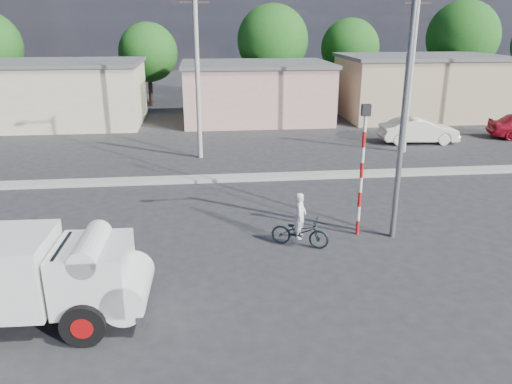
{
  "coord_description": "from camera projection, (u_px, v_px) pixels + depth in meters",
  "views": [
    {
      "loc": [
        -1.83,
        -13.39,
        6.81
      ],
      "look_at": [
        -0.11,
        2.45,
        1.3
      ],
      "focal_mm": 35.0,
      "sensor_mm": 36.0,
      "label": 1
    }
  ],
  "objects": [
    {
      "name": "ground_plane",
      "position": [
        269.0,
        259.0,
        14.99
      ],
      "size": [
        120.0,
        120.0,
        0.0
      ],
      "primitive_type": "plane",
      "color": "#28282B",
      "rests_on": "ground"
    },
    {
      "name": "truck",
      "position": [
        28.0,
        276.0,
        11.44
      ],
      "size": [
        5.48,
        2.32,
        2.24
      ],
      "rotation": [
        0.0,
        0.0,
        -0.03
      ],
      "color": "black",
      "rests_on": "ground"
    },
    {
      "name": "building_row",
      "position": [
        243.0,
        90.0,
        35.08
      ],
      "size": [
        37.8,
        7.3,
        4.44
      ],
      "color": "beige",
      "rests_on": "ground"
    },
    {
      "name": "traffic_pole",
      "position": [
        362.0,
        160.0,
        15.88
      ],
      "size": [
        0.28,
        0.18,
        4.36
      ],
      "color": "red",
      "rests_on": "ground"
    },
    {
      "name": "utility_poles",
      "position": [
        302.0,
        77.0,
        25.27
      ],
      "size": [
        35.4,
        0.24,
        8.0
      ],
      "color": "#99968E",
      "rests_on": "ground"
    },
    {
      "name": "median",
      "position": [
        245.0,
        178.0,
        22.48
      ],
      "size": [
        40.0,
        0.8,
        0.16
      ],
      "primitive_type": "cube",
      "color": "#99968E",
      "rests_on": "ground"
    },
    {
      "name": "car_cream",
      "position": [
        419.0,
        131.0,
        28.95
      ],
      "size": [
        4.5,
        1.79,
        1.46
      ],
      "primitive_type": "imported",
      "rotation": [
        0.0,
        0.0,
        1.51
      ],
      "color": "white",
      "rests_on": "ground"
    },
    {
      "name": "streetlight",
      "position": [
        402.0,
        85.0,
        14.92
      ],
      "size": [
        2.34,
        0.22,
        9.0
      ],
      "color": "slate",
      "rests_on": "ground"
    },
    {
      "name": "cyclist",
      "position": [
        300.0,
        224.0,
        15.63
      ],
      "size": [
        0.54,
        0.64,
        1.48
      ],
      "primitive_type": "imported",
      "rotation": [
        0.0,
        0.0,
        1.16
      ],
      "color": "white",
      "rests_on": "ground"
    },
    {
      "name": "tree_row",
      "position": [
        313.0,
        44.0,
        40.94
      ],
      "size": [
        51.24,
        7.43,
        8.42
      ],
      "color": "#38281E",
      "rests_on": "ground"
    },
    {
      "name": "bicycle",
      "position": [
        300.0,
        232.0,
        15.71
      ],
      "size": [
        1.95,
        1.33,
        0.97
      ],
      "primitive_type": "imported",
      "rotation": [
        0.0,
        0.0,
        1.16
      ],
      "color": "black",
      "rests_on": "ground"
    }
  ]
}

